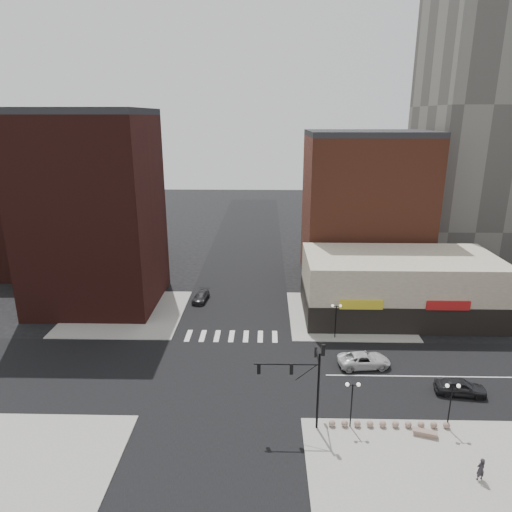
{
  "coord_description": "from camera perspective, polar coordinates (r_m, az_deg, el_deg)",
  "views": [
    {
      "loc": [
        3.94,
        -40.25,
        24.84
      ],
      "look_at": [
        2.87,
        4.73,
        11.0
      ],
      "focal_mm": 32.0,
      "sensor_mm": 36.0,
      "label": 1
    }
  ],
  "objects": [
    {
      "name": "road_ew",
      "position": [
        47.46,
        -3.72,
        -14.49
      ],
      "size": [
        200.0,
        14.0,
        0.02
      ],
      "primitive_type": "cube",
      "color": "black",
      "rests_on": "ground"
    },
    {
      "name": "building_nw",
      "position": [
        64.27,
        -19.66,
        5.03
      ],
      "size": [
        16.0,
        15.0,
        25.0
      ],
      "primitive_type": "cube",
      "color": "#381512",
      "rests_on": "ground"
    },
    {
      "name": "sidewalk_nw",
      "position": [
        62.86,
        -15.93,
        -6.82
      ],
      "size": [
        15.0,
        15.0,
        0.12
      ],
      "primitive_type": "cube",
      "color": "gray",
      "rests_on": "ground"
    },
    {
      "name": "street_lamp_se_a",
      "position": [
        39.43,
        11.94,
        -16.45
      ],
      "size": [
        1.22,
        0.32,
        4.16
      ],
      "color": "black",
      "rests_on": "sidewalk_se"
    },
    {
      "name": "sidewalk_se",
      "position": [
        38.06,
        21.56,
        -24.94
      ],
      "size": [
        18.0,
        14.0,
        0.12
      ],
      "primitive_type": "cube",
      "color": "gray",
      "rests_on": "ground"
    },
    {
      "name": "building_ne_midrise",
      "position": [
        72.69,
        13.36,
        5.66
      ],
      "size": [
        18.0,
        15.0,
        22.0
      ],
      "primitive_type": "cube",
      "color": "brown",
      "rests_on": "ground"
    },
    {
      "name": "street_lamp_ne",
      "position": [
        53.46,
        9.99,
        -6.95
      ],
      "size": [
        1.22,
        0.32,
        4.16
      ],
      "color": "black",
      "rests_on": "sidewalk_ne"
    },
    {
      "name": "traffic_signal",
      "position": [
        38.17,
        6.31,
        -14.4
      ],
      "size": [
        5.59,
        3.09,
        7.77
      ],
      "color": "black",
      "rests_on": "ground"
    },
    {
      "name": "building_nw_low",
      "position": [
        84.62,
        -23.85,
        2.75
      ],
      "size": [
        20.0,
        18.0,
        12.0
      ],
      "primitive_type": "cube",
      "color": "#381512",
      "rests_on": "ground"
    },
    {
      "name": "dark_sedan_north",
      "position": [
        64.51,
        -6.91,
        -5.08
      ],
      "size": [
        2.27,
        4.52,
        1.26
      ],
      "primitive_type": "imported",
      "rotation": [
        0.0,
        0.0,
        -0.12
      ],
      "color": "black",
      "rests_on": "ground"
    },
    {
      "name": "ground",
      "position": [
        47.46,
        -3.72,
        -14.5
      ],
      "size": [
        240.0,
        240.0,
        0.0
      ],
      "primitive_type": "plane",
      "color": "black",
      "rests_on": "ground"
    },
    {
      "name": "dark_sedan_east",
      "position": [
        47.94,
        24.18,
        -14.7
      ],
      "size": [
        4.78,
        2.46,
        1.56
      ],
      "primitive_type": "imported",
      "rotation": [
        0.0,
        0.0,
        1.43
      ],
      "color": "black",
      "rests_on": "ground"
    },
    {
      "name": "sidewalk_ne",
      "position": [
        61.02,
        11.3,
        -7.22
      ],
      "size": [
        15.0,
        15.0,
        0.12
      ],
      "primitive_type": "cube",
      "color": "gray",
      "rests_on": "ground"
    },
    {
      "name": "sidewalk_sw",
      "position": [
        40.21,
        -28.88,
        -23.43
      ],
      "size": [
        15.0,
        15.0,
        0.12
      ],
      "primitive_type": "cube",
      "color": "gray",
      "rests_on": "ground"
    },
    {
      "name": "white_suv",
      "position": [
        49.52,
        13.35,
        -12.53
      ],
      "size": [
        5.61,
        3.07,
        1.49
      ],
      "primitive_type": "imported",
      "rotation": [
        0.0,
        0.0,
        1.69
      ],
      "color": "silver",
      "rests_on": "ground"
    },
    {
      "name": "stone_bench",
      "position": [
        41.74,
        20.36,
        -20.04
      ],
      "size": [
        1.99,
        1.13,
        0.45
      ],
      "rotation": [
        0.0,
        0.0,
        -0.31
      ],
      "color": "#896C5F",
      "rests_on": "sidewalk_se"
    },
    {
      "name": "pedestrian",
      "position": [
        38.87,
        26.27,
        -22.77
      ],
      "size": [
        0.74,
        0.59,
        1.78
      ],
      "primitive_type": "imported",
      "rotation": [
        0.0,
        0.0,
        3.42
      ],
      "color": "#27252A",
      "rests_on": "sidewalk_se"
    },
    {
      "name": "bollard_row",
      "position": [
        41.75,
        16.31,
        -19.52
      ],
      "size": [
        10.01,
        0.56,
        0.56
      ],
      "color": "#8E6D62",
      "rests_on": "sidewalk_se"
    },
    {
      "name": "street_lamp_se_b",
      "position": [
        41.61,
        23.26,
        -15.64
      ],
      "size": [
        1.22,
        0.32,
        4.16
      ],
      "color": "black",
      "rests_on": "sidewalk_se"
    },
    {
      "name": "building_ne_row",
      "position": [
        61.71,
        17.36,
        -4.15
      ],
      "size": [
        24.2,
        12.2,
        8.0
      ],
      "color": "beige",
      "rests_on": "ground"
    },
    {
      "name": "road_ns",
      "position": [
        47.46,
        -3.72,
        -14.49
      ],
      "size": [
        14.0,
        200.0,
        0.02
      ],
      "primitive_type": "cube",
      "color": "black",
      "rests_on": "ground"
    }
  ]
}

